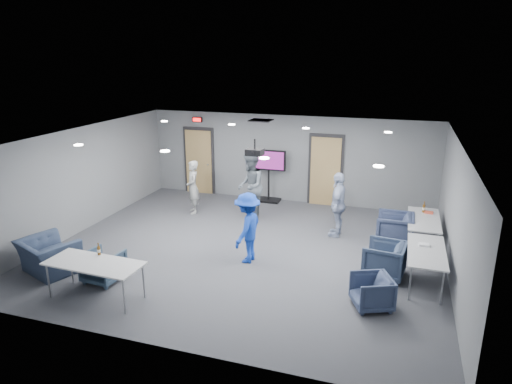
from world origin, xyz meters
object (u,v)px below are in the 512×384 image
(table_front_left, at_px, (94,265))
(bottle_right, at_px, (424,208))
(person_d, at_px, (247,228))
(chair_right_c, at_px, (372,292))
(person_b, at_px, (250,186))
(chair_front_b, at_px, (49,256))
(chair_right_a, at_px, (394,229))
(table_right_b, at_px, (426,252))
(projector, at_px, (255,152))
(tv_stand, at_px, (269,172))
(bottle_front, at_px, (99,250))
(chair_right_b, at_px, (384,260))
(chair_front_a, at_px, (104,266))
(table_right_a, at_px, (424,221))
(person_c, at_px, (338,204))
(person_a, at_px, (193,187))

(table_front_left, distance_m, bottle_right, 7.72)
(person_d, xyz_separation_m, chair_right_c, (2.80, -1.16, -0.48))
(person_b, bearing_deg, chair_front_b, -50.10)
(person_b, relative_size, person_d, 1.20)
(chair_right_a, distance_m, bottle_right, 0.93)
(table_right_b, height_order, projector, projector)
(tv_stand, relative_size, projector, 4.43)
(bottle_right, xyz_separation_m, tv_stand, (-4.53, 1.84, 0.10))
(chair_front_b, bearing_deg, person_b, -103.13)
(chair_right_c, relative_size, bottle_front, 2.75)
(chair_right_b, relative_size, chair_front_a, 1.14)
(chair_right_b, relative_size, table_right_a, 0.47)
(chair_right_a, relative_size, table_right_b, 0.50)
(person_b, bearing_deg, chair_right_a, 64.32)
(person_c, relative_size, table_front_left, 0.88)
(person_b, relative_size, chair_front_a, 2.64)
(person_a, bearing_deg, bottle_right, 55.50)
(person_c, bearing_deg, table_front_left, -38.20)
(table_right_b, bearing_deg, projector, 83.68)
(person_b, bearing_deg, person_c, 62.76)
(chair_right_c, bearing_deg, chair_front_b, -108.14)
(person_a, height_order, chair_right_a, person_a)
(table_right_b, bearing_deg, person_d, 91.60)
(person_b, relative_size, projector, 5.12)
(person_c, relative_size, projector, 4.49)
(chair_right_c, height_order, chair_front_a, chair_front_a)
(table_front_left, bearing_deg, chair_front_b, 161.93)
(bottle_right, xyz_separation_m, projector, (-3.74, -1.97, 1.57))
(chair_right_c, height_order, bottle_right, bottle_right)
(person_a, distance_m, table_right_b, 6.79)
(chair_right_a, xyz_separation_m, chair_right_c, (-0.30, -3.14, -0.08))
(person_a, bearing_deg, projector, 17.48)
(person_a, relative_size, table_right_b, 0.89)
(person_d, height_order, chair_right_c, person_d)
(chair_right_c, height_order, bottle_front, bottle_front)
(person_a, xyz_separation_m, table_right_a, (6.32, -0.60, -0.09))
(person_c, height_order, projector, projector)
(table_right_b, xyz_separation_m, bottle_front, (-6.09, -2.20, 0.14))
(table_front_left, xyz_separation_m, bottle_right, (5.96, 4.91, 0.15))
(person_d, bearing_deg, person_a, -131.57)
(chair_right_b, height_order, chair_front_a, chair_right_b)
(person_c, relative_size, chair_right_a, 1.92)
(chair_right_a, xyz_separation_m, tv_stand, (-3.89, 2.35, 0.54))
(chair_right_a, height_order, chair_right_c, chair_right_a)
(chair_front_a, xyz_separation_m, chair_front_b, (-1.35, -0.02, 0.04))
(chair_right_a, bearing_deg, table_right_b, 19.47)
(table_front_left, bearing_deg, bottle_front, 112.24)
(chair_right_b, height_order, tv_stand, tv_stand)
(chair_front_b, relative_size, tv_stand, 0.68)
(person_b, distance_m, projector, 2.71)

